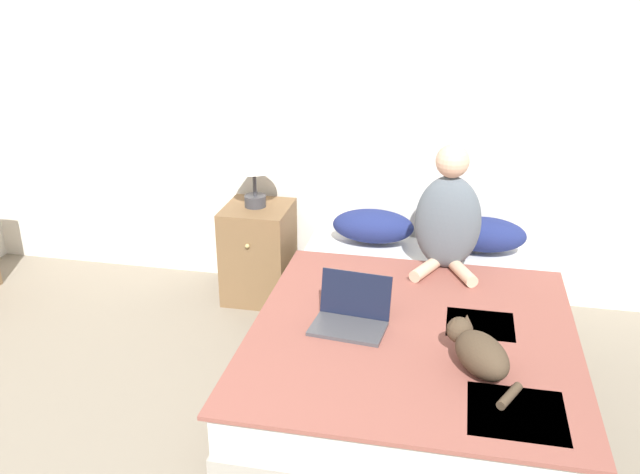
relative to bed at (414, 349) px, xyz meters
The scene contains 9 objects.
wall_back 1.68m from the bed, 121.10° to the left, with size 6.06×0.05×2.55m.
bed is the anchor object (origin of this frame).
pillow_near 1.00m from the bed, 111.27° to the left, with size 0.52×0.29×0.21m.
pillow_far 1.00m from the bed, 68.80° to the left, with size 0.52×0.29×0.21m.
person_sitting 0.79m from the bed, 78.01° to the left, with size 0.38×0.37×0.73m.
cat_tabby 0.65m from the bed, 57.99° to the right, with size 0.33×0.47×0.19m.
laptop_open 0.46m from the bed, 145.50° to the right, with size 0.38×0.32×0.24m.
nightstand 1.37m from the bed, 142.77° to the left, with size 0.42×0.46×0.64m.
table_lamp 1.57m from the bed, 142.88° to the left, with size 0.30×0.30×0.48m.
Camera 1 is at (0.82, -1.09, 2.11)m, focal length 38.00 mm.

